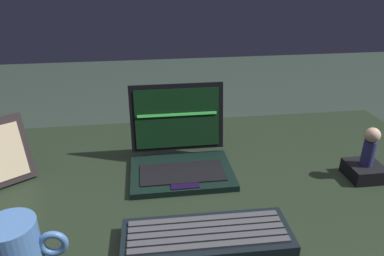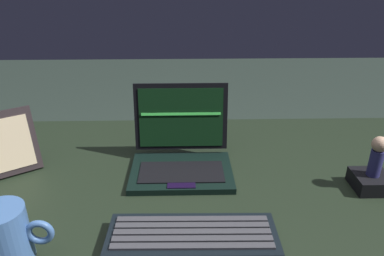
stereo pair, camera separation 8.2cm
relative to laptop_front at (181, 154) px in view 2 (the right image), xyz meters
name	(u,v)px [view 2 (the right image)]	position (x,y,z in m)	size (l,w,h in m)	color
desk	(147,219)	(-0.09, -0.05, -0.15)	(1.53, 0.71, 0.72)	black
laptop_front	(181,154)	(0.00, 0.00, 0.00)	(0.24, 0.20, 0.20)	black
external_keyboard	(192,238)	(0.02, -0.27, -0.03)	(0.31, 0.12, 0.03)	black
photo_frame	(7,144)	(-0.41, -0.01, 0.04)	(0.14, 0.11, 0.16)	#282123
figurine_stand	(371,181)	(0.43, -0.10, -0.02)	(0.08, 0.08, 0.03)	black
figurine	(377,155)	(0.43, -0.10, 0.05)	(0.03, 0.03, 0.09)	navy
coffee_mug	(6,235)	(-0.29, -0.29, 0.01)	(0.13, 0.08, 0.10)	#4167A0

